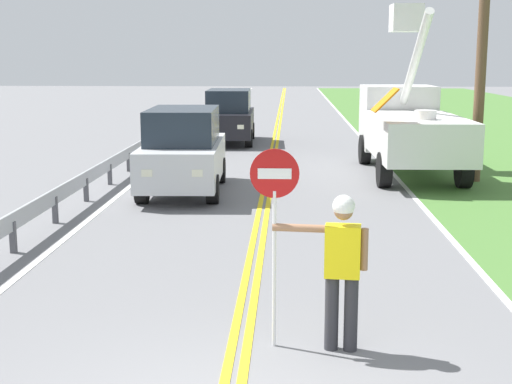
% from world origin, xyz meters
% --- Properties ---
extents(centerline_yellow_left, '(0.11, 110.00, 0.01)m').
position_xyz_m(centerline_yellow_left, '(-0.09, 20.00, 0.01)').
color(centerline_yellow_left, yellow).
rests_on(centerline_yellow_left, ground).
extents(centerline_yellow_right, '(0.11, 110.00, 0.01)m').
position_xyz_m(centerline_yellow_right, '(0.09, 20.00, 0.01)').
color(centerline_yellow_right, yellow).
rests_on(centerline_yellow_right, ground).
extents(edge_line_right, '(0.12, 110.00, 0.01)m').
position_xyz_m(edge_line_right, '(3.60, 20.00, 0.01)').
color(edge_line_right, silver).
rests_on(edge_line_right, ground).
extents(edge_line_left, '(0.12, 110.00, 0.01)m').
position_xyz_m(edge_line_left, '(-3.60, 20.00, 0.01)').
color(edge_line_left, silver).
rests_on(edge_line_left, ground).
extents(flagger_worker, '(1.08, 0.28, 1.83)m').
position_xyz_m(flagger_worker, '(1.17, 2.09, 1.05)').
color(flagger_worker, '#2D2D33').
rests_on(flagger_worker, ground).
extents(stop_sign_paddle, '(0.56, 0.04, 2.33)m').
position_xyz_m(stop_sign_paddle, '(0.40, 2.18, 1.71)').
color(stop_sign_paddle, silver).
rests_on(stop_sign_paddle, ground).
extents(utility_bucket_truck, '(2.67, 6.84, 4.89)m').
position_xyz_m(utility_bucket_truck, '(4.03, 15.46, 1.39)').
color(utility_bucket_truck, silver).
rests_on(utility_bucket_truck, ground).
extents(oncoming_suv_nearest, '(2.04, 4.66, 2.10)m').
position_xyz_m(oncoming_suv_nearest, '(-2.07, 11.94, 1.06)').
color(oncoming_suv_nearest, silver).
rests_on(oncoming_suv_nearest, ground).
extents(oncoming_suv_second, '(2.00, 4.65, 2.10)m').
position_xyz_m(oncoming_suv_second, '(-1.81, 22.66, 1.06)').
color(oncoming_suv_second, black).
rests_on(oncoming_suv_second, ground).
extents(utility_pole_near, '(1.80, 0.28, 8.59)m').
position_xyz_m(utility_pole_near, '(5.65, 13.95, 4.48)').
color(utility_pole_near, brown).
rests_on(utility_pole_near, ground).
extents(guardrail_left_shoulder, '(0.10, 32.00, 0.71)m').
position_xyz_m(guardrail_left_shoulder, '(-4.20, 14.09, 0.52)').
color(guardrail_left_shoulder, '#9EA0A3').
rests_on(guardrail_left_shoulder, ground).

